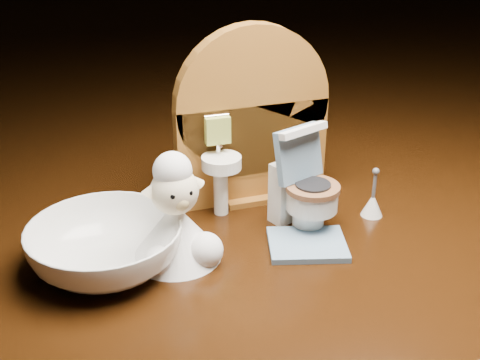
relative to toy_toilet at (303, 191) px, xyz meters
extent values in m
cube|color=#3F1E09|center=(-0.02, -0.01, -0.08)|extent=(2.50, 2.50, 0.10)
cube|color=brown|center=(-0.02, 0.06, 0.01)|extent=(0.13, 0.02, 0.09)
cylinder|color=brown|center=(-0.02, 0.06, 0.06)|extent=(0.13, 0.02, 0.13)
cube|color=brown|center=(-0.02, 0.06, -0.03)|extent=(0.05, 0.04, 0.01)
cylinder|color=white|center=(-0.06, 0.04, -0.01)|extent=(0.01, 0.01, 0.04)
cylinder|color=white|center=(-0.06, 0.04, 0.02)|extent=(0.03, 0.03, 0.01)
cylinder|color=silver|center=(-0.06, 0.04, 0.03)|extent=(0.00, 0.00, 0.01)
cube|color=#A0AE46|center=(-0.06, 0.04, 0.04)|extent=(0.02, 0.01, 0.02)
cube|color=brown|center=(0.01, 0.05, 0.02)|extent=(0.02, 0.01, 0.02)
cylinder|color=#C4B08E|center=(0.01, 0.04, 0.02)|extent=(0.02, 0.02, 0.02)
cylinder|color=white|center=(0.00, -0.01, -0.02)|extent=(0.03, 0.03, 0.02)
cylinder|color=white|center=(0.00, -0.01, 0.00)|extent=(0.04, 0.04, 0.02)
cylinder|color=brown|center=(0.00, -0.01, 0.01)|extent=(0.04, 0.04, 0.00)
cube|color=white|center=(0.00, 0.01, -0.01)|extent=(0.04, 0.03, 0.05)
cube|color=#6686A2|center=(0.00, 0.01, 0.03)|extent=(0.04, 0.03, 0.04)
cube|color=white|center=(0.00, 0.00, 0.05)|extent=(0.04, 0.02, 0.01)
cylinder|color=#8ECB24|center=(0.00, 0.02, 0.03)|extent=(0.01, 0.01, 0.01)
cube|color=#6686A2|center=(-0.01, -0.03, -0.03)|extent=(0.07, 0.06, 0.00)
cone|color=white|center=(0.06, 0.00, -0.02)|extent=(0.02, 0.02, 0.02)
cylinder|color=#59595B|center=(0.06, 0.00, 0.00)|extent=(0.00, 0.00, 0.02)
sphere|color=#59595B|center=(0.06, 0.00, 0.01)|extent=(0.01, 0.01, 0.01)
cone|color=white|center=(-0.11, -0.01, -0.01)|extent=(0.07, 0.07, 0.04)
sphere|color=white|center=(-0.09, -0.03, -0.02)|extent=(0.03, 0.03, 0.03)
sphere|color=white|center=(-0.12, -0.03, -0.02)|extent=(0.02, 0.02, 0.02)
sphere|color=#F6E5BE|center=(-0.10, -0.02, 0.02)|extent=(0.03, 0.03, 0.03)
sphere|color=tan|center=(-0.10, -0.03, 0.02)|extent=(0.01, 0.01, 0.01)
sphere|color=white|center=(-0.11, -0.01, 0.04)|extent=(0.03, 0.03, 0.03)
cone|color=#F6E5BE|center=(-0.12, -0.02, 0.03)|extent=(0.02, 0.01, 0.02)
cone|color=#F6E5BE|center=(-0.09, -0.01, 0.03)|extent=(0.02, 0.01, 0.02)
sphere|color=black|center=(-0.11, -0.03, 0.03)|extent=(0.00, 0.00, 0.00)
sphere|color=black|center=(-0.10, -0.03, 0.03)|extent=(0.00, 0.00, 0.00)
imported|color=white|center=(-0.16, -0.01, -0.01)|extent=(0.14, 0.14, 0.03)
camera|label=1|loc=(-0.18, -0.38, 0.21)|focal=45.00mm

